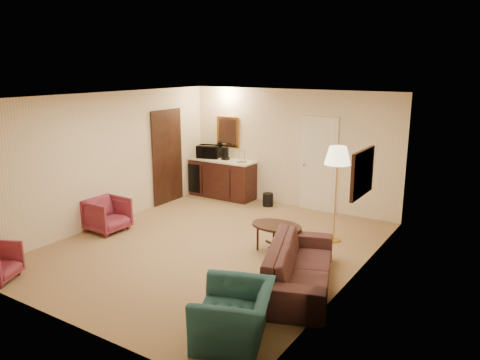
# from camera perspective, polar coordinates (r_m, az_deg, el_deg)

# --- Properties ---
(ground) EXTENTS (6.00, 6.00, 0.00)m
(ground) POSITION_cam_1_polar(r_m,az_deg,el_deg) (8.31, -3.42, -8.07)
(ground) COLOR #95754C
(ground) RESTS_ON ground
(room_walls) EXTENTS (5.02, 6.01, 2.61)m
(room_walls) POSITION_cam_1_polar(r_m,az_deg,el_deg) (8.51, -1.07, 4.50)
(room_walls) COLOR beige
(room_walls) RESTS_ON ground
(wetbar_cabinet) EXTENTS (1.64, 0.58, 0.92)m
(wetbar_cabinet) POSITION_cam_1_polar(r_m,az_deg,el_deg) (11.20, -2.15, 0.20)
(wetbar_cabinet) COLOR #361611
(wetbar_cabinet) RESTS_ON ground
(sofa) EXTENTS (1.34, 2.27, 0.85)m
(sofa) POSITION_cam_1_polar(r_m,az_deg,el_deg) (6.78, 7.32, -9.46)
(sofa) COLOR black
(sofa) RESTS_ON ground
(teal_armchair) EXTENTS (0.94, 1.14, 0.85)m
(teal_armchair) POSITION_cam_1_polar(r_m,az_deg,el_deg) (5.51, -0.74, -15.13)
(teal_armchair) COLOR #1D4149
(teal_armchair) RESTS_ON ground
(rose_chair_near) EXTENTS (0.66, 0.70, 0.71)m
(rose_chair_near) POSITION_cam_1_polar(r_m,az_deg,el_deg) (9.28, -15.88, -3.91)
(rose_chair_near) COLOR maroon
(rose_chair_near) RESTS_ON ground
(coffee_table) EXTENTS (1.05, 0.89, 0.51)m
(coffee_table) POSITION_cam_1_polar(r_m,az_deg,el_deg) (7.94, 4.45, -7.18)
(coffee_table) COLOR black
(coffee_table) RESTS_ON ground
(floor_lamp) EXTENTS (0.57, 0.57, 1.74)m
(floor_lamp) POSITION_cam_1_polar(r_m,az_deg,el_deg) (8.44, 11.59, -1.74)
(floor_lamp) COLOR gold
(floor_lamp) RESTS_ON ground
(waste_bin) EXTENTS (0.27, 0.27, 0.30)m
(waste_bin) POSITION_cam_1_polar(r_m,az_deg,el_deg) (10.56, 3.42, -2.41)
(waste_bin) COLOR black
(waste_bin) RESTS_ON ground
(microwave) EXTENTS (0.61, 0.45, 0.37)m
(microwave) POSITION_cam_1_polar(r_m,az_deg,el_deg) (11.30, -3.81, 3.65)
(microwave) COLOR black
(microwave) RESTS_ON wetbar_cabinet
(coffee_maker) EXTENTS (0.18, 0.18, 0.29)m
(coffee_maker) POSITION_cam_1_polar(r_m,az_deg,el_deg) (11.05, -1.78, 3.23)
(coffee_maker) COLOR black
(coffee_maker) RESTS_ON wetbar_cabinet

